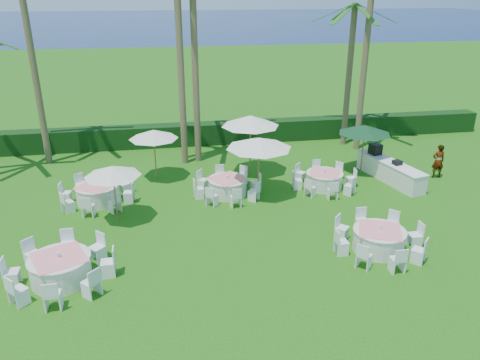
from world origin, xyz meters
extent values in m
plane|color=#1A5D0F|center=(0.00, 0.00, 0.00)|extent=(120.00, 120.00, 0.00)
cube|color=black|center=(0.00, 12.00, 0.60)|extent=(34.00, 1.00, 1.20)
plane|color=#072249|center=(0.00, 102.00, 0.00)|extent=(260.00, 260.00, 0.00)
cylinder|color=silver|center=(-5.59, -0.89, 0.39)|extent=(1.81, 1.81, 0.78)
cylinder|color=silver|center=(-5.59, -0.89, 0.79)|extent=(1.88, 1.88, 0.03)
cube|color=pink|center=(-5.59, -0.89, 0.82)|extent=(1.92, 1.92, 0.01)
cylinder|color=silver|center=(-5.59, -0.89, 0.90)|extent=(0.13, 0.13, 0.17)
cube|color=white|center=(-4.18, -0.86, 0.47)|extent=(0.45, 0.45, 0.94)
cube|color=white|center=(-4.62, 0.13, 0.47)|extent=(0.62, 0.62, 0.94)
cube|color=white|center=(-5.62, 0.52, 0.47)|extent=(0.45, 0.45, 0.94)
cube|color=white|center=(-6.61, 0.09, 0.47)|extent=(0.62, 0.62, 0.94)
cube|color=white|center=(-7.01, -0.92, 0.47)|extent=(0.45, 0.45, 0.94)
cube|color=white|center=(-6.57, -1.91, 0.47)|extent=(0.62, 0.62, 0.94)
cube|color=white|center=(-5.57, -2.30, 0.47)|extent=(0.45, 0.45, 0.94)
cube|color=white|center=(-4.58, -1.87, 0.47)|extent=(0.62, 0.62, 0.94)
cylinder|color=silver|center=(4.83, -0.86, 0.37)|extent=(1.72, 1.72, 0.75)
cylinder|color=silver|center=(4.83, -0.86, 0.76)|extent=(1.79, 1.79, 0.03)
cube|color=pink|center=(4.83, -0.86, 0.78)|extent=(1.81, 1.81, 0.01)
cylinder|color=silver|center=(4.83, -0.86, 0.87)|extent=(0.12, 0.12, 0.16)
cube|color=white|center=(5.77, 0.10, 0.45)|extent=(0.59, 0.59, 0.90)
cube|color=white|center=(4.82, 0.49, 0.45)|extent=(0.42, 0.42, 0.90)
cube|color=white|center=(3.87, 0.09, 0.45)|extent=(0.59, 0.59, 0.90)
cube|color=white|center=(3.48, -0.87, 0.45)|extent=(0.42, 0.42, 0.90)
cube|color=white|center=(3.88, -1.81, 0.45)|extent=(0.59, 0.59, 0.90)
cube|color=white|center=(4.84, -2.20, 0.45)|extent=(0.42, 0.42, 0.90)
cube|color=white|center=(5.78, -1.80, 0.45)|extent=(0.59, 0.59, 0.90)
cube|color=white|center=(6.17, -0.85, 0.45)|extent=(0.42, 0.42, 0.90)
cylinder|color=silver|center=(-5.11, 4.78, 0.37)|extent=(1.69, 1.69, 0.73)
cylinder|color=silver|center=(-5.11, 4.78, 0.74)|extent=(1.76, 1.76, 0.03)
cube|color=pink|center=(-5.11, 4.78, 0.77)|extent=(1.87, 1.87, 0.01)
cylinder|color=silver|center=(-5.11, 4.78, 0.85)|extent=(0.12, 0.12, 0.16)
cube|color=white|center=(-4.04, 5.55, 0.44)|extent=(0.57, 0.57, 0.88)
cube|color=white|center=(-4.90, 6.08, 0.44)|extent=(0.47, 0.47, 0.88)
cube|color=white|center=(-5.88, 5.84, 0.44)|extent=(0.57, 0.57, 0.88)
cube|color=white|center=(-6.41, 4.98, 0.44)|extent=(0.47, 0.47, 0.88)
cube|color=white|center=(-6.17, 4.00, 0.44)|extent=(0.57, 0.57, 0.88)
cube|color=white|center=(-5.31, 3.47, 0.44)|extent=(0.47, 0.47, 0.88)
cube|color=white|center=(-4.33, 3.71, 0.44)|extent=(0.57, 0.57, 0.88)
cube|color=white|center=(-3.80, 4.57, 0.44)|extent=(0.47, 0.47, 0.88)
cylinder|color=silver|center=(0.40, 4.65, 0.36)|extent=(1.64, 1.64, 0.71)
cylinder|color=silver|center=(0.40, 4.65, 0.72)|extent=(1.71, 1.71, 0.03)
cube|color=pink|center=(0.40, 4.65, 0.75)|extent=(1.80, 1.80, 0.01)
cylinder|color=silver|center=(0.40, 4.65, 0.83)|extent=(0.11, 0.11, 0.15)
cube|color=white|center=(1.67, 4.79, 0.43)|extent=(0.44, 0.44, 0.85)
cube|color=white|center=(1.20, 5.65, 0.43)|extent=(0.56, 0.56, 0.85)
cube|color=white|center=(0.26, 5.92, 0.43)|extent=(0.44, 0.44, 0.85)
cube|color=white|center=(-0.60, 5.45, 0.43)|extent=(0.56, 0.56, 0.85)
cube|color=white|center=(-0.87, 4.50, 0.43)|extent=(0.44, 0.44, 0.85)
cube|color=white|center=(-0.40, 3.64, 0.43)|extent=(0.56, 0.56, 0.85)
cube|color=white|center=(0.55, 3.37, 0.43)|extent=(0.44, 0.44, 0.85)
cube|color=white|center=(1.40, 3.85, 0.43)|extent=(0.56, 0.56, 0.85)
cylinder|color=silver|center=(4.80, 4.66, 0.34)|extent=(1.59, 1.59, 0.69)
cylinder|color=silver|center=(4.80, 4.66, 0.70)|extent=(1.65, 1.65, 0.03)
cube|color=pink|center=(4.80, 4.66, 0.72)|extent=(1.71, 1.71, 0.01)
cylinder|color=silver|center=(4.80, 4.66, 0.81)|extent=(0.11, 0.11, 0.15)
cube|color=white|center=(5.73, 5.49, 0.41)|extent=(0.55, 0.55, 0.83)
cube|color=white|center=(4.87, 5.90, 0.41)|extent=(0.41, 0.41, 0.83)
cube|color=white|center=(3.98, 5.59, 0.41)|extent=(0.55, 0.55, 0.83)
cube|color=white|center=(3.56, 4.73, 0.41)|extent=(0.41, 0.41, 0.83)
cube|color=white|center=(3.88, 3.83, 0.41)|extent=(0.55, 0.55, 0.83)
cube|color=white|center=(4.73, 3.42, 0.41)|extent=(0.41, 0.41, 0.83)
cube|color=white|center=(5.63, 3.74, 0.41)|extent=(0.55, 0.55, 0.83)
cube|color=white|center=(6.04, 4.59, 0.41)|extent=(0.41, 0.41, 0.83)
cylinder|color=brown|center=(-4.17, 2.91, 1.09)|extent=(0.05, 0.05, 2.19)
cone|color=silver|center=(-4.17, 2.91, 2.08)|extent=(2.13, 2.13, 0.39)
sphere|color=brown|center=(-4.17, 2.91, 2.21)|extent=(0.09, 0.09, 0.09)
cylinder|color=brown|center=(1.70, 4.35, 1.26)|extent=(0.06, 0.06, 2.51)
cone|color=silver|center=(1.70, 4.35, 2.39)|extent=(2.78, 2.78, 0.45)
sphere|color=brown|center=(1.70, 4.35, 2.54)|extent=(0.10, 0.10, 0.10)
cylinder|color=brown|center=(-2.65, 7.04, 1.15)|extent=(0.06, 0.06, 2.30)
cone|color=silver|center=(-2.65, 7.04, 2.18)|extent=(2.26, 2.26, 0.41)
sphere|color=brown|center=(-2.65, 7.04, 2.33)|extent=(0.09, 0.09, 0.09)
cylinder|color=brown|center=(1.83, 6.91, 1.39)|extent=(0.07, 0.07, 2.79)
cone|color=silver|center=(1.83, 6.91, 2.65)|extent=(2.72, 2.72, 0.50)
sphere|color=brown|center=(1.83, 6.91, 2.82)|extent=(0.11, 0.11, 0.11)
cylinder|color=brown|center=(7.21, 6.18, 1.15)|extent=(0.05, 0.05, 2.29)
cone|color=#0F3A1C|center=(7.21, 6.18, 2.18)|extent=(2.50, 2.50, 0.41)
sphere|color=brown|center=(7.21, 6.18, 2.32)|extent=(0.09, 0.09, 0.09)
cube|color=silver|center=(8.10, 4.95, 0.45)|extent=(1.68, 4.03, 0.89)
cube|color=white|center=(8.10, 4.95, 0.91)|extent=(1.74, 4.09, 0.04)
cube|color=black|center=(7.82, 6.10, 1.18)|extent=(0.56, 0.63, 0.49)
cube|color=black|center=(8.19, 4.56, 1.03)|extent=(0.42, 0.42, 0.20)
imported|color=gray|center=(10.47, 4.93, 0.82)|extent=(0.63, 0.44, 1.64)
cylinder|color=brown|center=(-8.12, 10.23, 5.13)|extent=(0.32, 0.32, 10.26)
cylinder|color=brown|center=(-1.18, 9.01, 4.60)|extent=(0.32, 0.32, 9.19)
cylinder|color=brown|center=(-0.47, 9.20, 6.39)|extent=(0.32, 0.32, 12.77)
cylinder|color=brown|center=(8.03, 10.59, 3.83)|extent=(0.32, 0.32, 7.65)
cube|color=#215A16|center=(9.05, 10.18, 7.16)|extent=(2.15, 1.07, 1.00)
cube|color=#215A16|center=(8.89, 11.27, 7.16)|extent=(1.90, 1.59, 1.00)
cube|color=#215A16|center=(7.87, 11.67, 7.16)|extent=(0.60, 2.22, 1.00)
cube|color=#215A16|center=(7.01, 10.99, 7.16)|extent=(2.15, 1.07, 1.00)
cube|color=#215A16|center=(7.17, 9.91, 7.16)|extent=(1.90, 1.59, 1.00)
cube|color=#215A16|center=(8.19, 9.50, 7.16)|extent=(0.60, 2.22, 1.00)
cylinder|color=brown|center=(8.44, 9.65, 5.34)|extent=(0.32, 0.32, 10.69)
camera|label=1|loc=(-2.23, -13.85, 8.42)|focal=35.00mm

